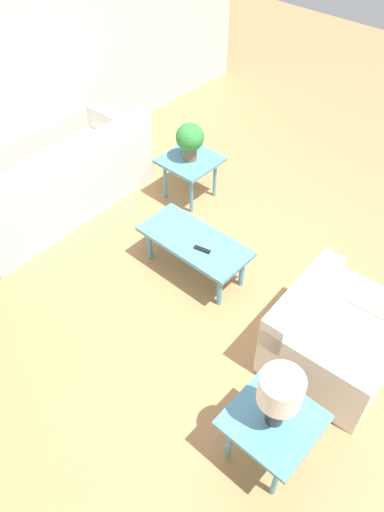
{
  "coord_description": "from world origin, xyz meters",
  "views": [
    {
      "loc": [
        -1.84,
        2.61,
        3.62
      ],
      "look_at": [
        0.22,
        0.33,
        0.55
      ],
      "focal_mm": 35.0,
      "sensor_mm": 36.0,
      "label": 1
    }
  ],
  "objects_px": {
    "sofa": "(59,185)",
    "side_table_plant": "(190,164)",
    "side_table_lamp": "(273,424)",
    "potted_plant": "(190,139)",
    "coffee_table": "(194,244)",
    "armchair": "(331,338)",
    "table_lamp": "(280,393)"
  },
  "relations": [
    {
      "from": "potted_plant",
      "to": "armchair",
      "type": "bearing_deg",
      "value": 159.54
    },
    {
      "from": "sofa",
      "to": "side_table_lamp",
      "type": "relative_size",
      "value": 3.79
    },
    {
      "from": "side_table_plant",
      "to": "side_table_lamp",
      "type": "xyz_separation_m",
      "value": [
        -2.46,
        1.89,
        0.0
      ]
    },
    {
      "from": "side_table_lamp",
      "to": "coffee_table",
      "type": "bearing_deg",
      "value": -32.26
    },
    {
      "from": "side_table_plant",
      "to": "side_table_lamp",
      "type": "height_order",
      "value": "same"
    },
    {
      "from": "armchair",
      "to": "potted_plant",
      "type": "relative_size",
      "value": 2.45
    },
    {
      "from": "coffee_table",
      "to": "side_table_lamp",
      "type": "bearing_deg",
      "value": 147.74
    },
    {
      "from": "coffee_table",
      "to": "potted_plant",
      "type": "bearing_deg",
      "value": -45.85
    },
    {
      "from": "coffee_table",
      "to": "table_lamp",
      "type": "bearing_deg",
      "value": 147.74
    },
    {
      "from": "side_table_plant",
      "to": "table_lamp",
      "type": "bearing_deg",
      "value": 142.51
    },
    {
      "from": "coffee_table",
      "to": "table_lamp",
      "type": "distance_m",
      "value": 1.98
    },
    {
      "from": "coffee_table",
      "to": "side_table_plant",
      "type": "xyz_separation_m",
      "value": [
        0.84,
        -0.86,
        0.07
      ]
    },
    {
      "from": "sofa",
      "to": "side_table_plant",
      "type": "height_order",
      "value": "sofa"
    },
    {
      "from": "side_table_plant",
      "to": "armchair",
      "type": "bearing_deg",
      "value": 159.54
    },
    {
      "from": "side_table_lamp",
      "to": "potted_plant",
      "type": "distance_m",
      "value": 3.11
    },
    {
      "from": "side_table_plant",
      "to": "potted_plant",
      "type": "relative_size",
      "value": 1.38
    },
    {
      "from": "coffee_table",
      "to": "armchair",
      "type": "bearing_deg",
      "value": 179.5
    },
    {
      "from": "side_table_lamp",
      "to": "potted_plant",
      "type": "xyz_separation_m",
      "value": [
        2.46,
        -1.89,
        0.32
      ]
    },
    {
      "from": "side_table_plant",
      "to": "potted_plant",
      "type": "bearing_deg",
      "value": 90.0
    },
    {
      "from": "coffee_table",
      "to": "side_table_plant",
      "type": "relative_size",
      "value": 1.86
    },
    {
      "from": "sofa",
      "to": "table_lamp",
      "type": "height_order",
      "value": "table_lamp"
    },
    {
      "from": "table_lamp",
      "to": "sofa",
      "type": "bearing_deg",
      "value": -12.67
    },
    {
      "from": "potted_plant",
      "to": "sofa",
      "type": "bearing_deg",
      "value": 50.8
    },
    {
      "from": "armchair",
      "to": "side_table_lamp",
      "type": "height_order",
      "value": "armchair"
    },
    {
      "from": "coffee_table",
      "to": "potted_plant",
      "type": "distance_m",
      "value": 1.26
    },
    {
      "from": "sofa",
      "to": "table_lamp",
      "type": "bearing_deg",
      "value": 75.85
    },
    {
      "from": "sofa",
      "to": "side_table_lamp",
      "type": "xyz_separation_m",
      "value": [
        -3.38,
        0.76,
        0.12
      ]
    },
    {
      "from": "sofa",
      "to": "table_lamp",
      "type": "distance_m",
      "value": 3.5
    },
    {
      "from": "sofa",
      "to": "side_table_plant",
      "type": "bearing_deg",
      "value": 139.32
    },
    {
      "from": "sofa",
      "to": "armchair",
      "type": "bearing_deg",
      "value": 92.93
    },
    {
      "from": "armchair",
      "to": "side_table_lamp",
      "type": "relative_size",
      "value": 1.78
    },
    {
      "from": "armchair",
      "to": "potted_plant",
      "type": "distance_m",
      "value": 2.55
    }
  ]
}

